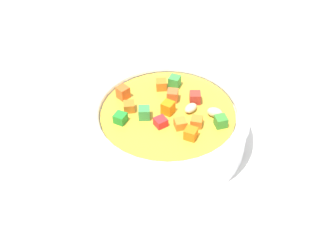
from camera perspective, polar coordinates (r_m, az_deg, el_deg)
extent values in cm
cube|color=silver|center=(52.09, 0.00, -2.87)|extent=(140.00, 140.00, 2.00)
cylinder|color=white|center=(49.84, 0.00, -0.36)|extent=(18.32, 18.32, 4.35)
torus|color=white|center=(48.03, 0.00, 1.91)|extent=(18.81, 18.81, 1.59)
cylinder|color=gold|center=(48.22, 0.00, 1.67)|extent=(15.39, 15.39, 0.40)
cube|color=#D45F2B|center=(49.33, 0.62, 4.14)|extent=(1.66, 1.66, 1.34)
cube|color=orange|center=(48.24, -5.26, 2.63)|extent=(1.75, 1.75, 1.06)
cube|color=orange|center=(48.02, 0.04, 2.93)|extent=(1.31, 1.31, 1.45)
cube|color=orange|center=(51.07, -0.90, 5.61)|extent=(1.74, 1.74, 1.18)
cube|color=orange|center=(46.00, 1.69, 0.32)|extent=(1.75, 1.75, 1.01)
ellipsoid|color=beige|center=(47.60, 6.32, 1.85)|extent=(1.96, 1.51, 1.06)
cube|color=#398D2F|center=(46.45, 7.13, 0.62)|extent=(1.75, 1.75, 1.22)
cube|color=orange|center=(44.79, 3.10, -1.02)|extent=(1.44, 1.44, 1.22)
cube|color=green|center=(47.08, -3.23, 1.78)|extent=(1.73, 1.73, 1.37)
cube|color=red|center=(49.15, 3.67, 3.85)|extent=(1.73, 1.73, 1.31)
cube|color=orange|center=(46.48, 4.08, 0.79)|extent=(1.61, 1.61, 1.03)
cube|color=#22902D|center=(46.87, -6.44, 1.07)|extent=(1.39, 1.39, 1.09)
ellipsoid|color=beige|center=(48.08, 3.08, 2.44)|extent=(1.22, 1.80, 0.85)
cube|color=green|center=(51.35, 0.90, 6.01)|extent=(1.47, 1.47, 1.40)
cube|color=red|center=(46.21, -1.00, 0.54)|extent=(1.64, 1.64, 0.95)
cube|color=orange|center=(49.93, -6.09, 4.53)|extent=(1.46, 1.46, 1.49)
cylinder|color=silver|center=(62.56, 14.97, 6.31)|extent=(14.42, 3.08, 0.62)
ellipsoid|color=silver|center=(65.42, 2.21, 9.83)|extent=(3.94, 2.99, 0.85)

